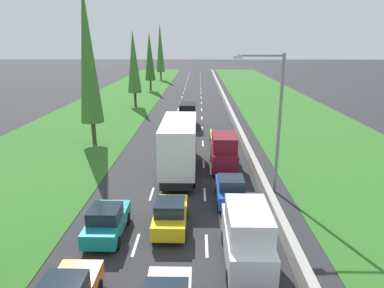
# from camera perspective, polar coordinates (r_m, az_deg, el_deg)

# --- Properties ---
(ground_plane) EXTENTS (300.00, 300.00, 0.00)m
(ground_plane) POSITION_cam_1_polar(r_m,az_deg,el_deg) (60.74, -0.14, 7.25)
(ground_plane) COLOR #28282B
(ground_plane) RESTS_ON ground
(grass_verge_left) EXTENTS (14.00, 140.00, 0.04)m
(grass_verge_left) POSITION_cam_1_polar(r_m,az_deg,el_deg) (62.30, -11.94, 7.15)
(grass_verge_left) COLOR #2D6623
(grass_verge_left) RESTS_ON ground
(grass_verge_right) EXTENTS (14.00, 140.00, 0.04)m
(grass_verge_right) POSITION_cam_1_polar(r_m,az_deg,el_deg) (62.10, 13.32, 7.03)
(grass_verge_right) COLOR #2D6623
(grass_verge_right) RESTS_ON ground
(median_barrier) EXTENTS (0.44, 120.00, 0.85)m
(median_barrier) POSITION_cam_1_polar(r_m,az_deg,el_deg) (60.81, 5.29, 7.60)
(median_barrier) COLOR #9E9B93
(median_barrier) RESTS_ON ground
(lane_markings) EXTENTS (3.64, 116.00, 0.01)m
(lane_markings) POSITION_cam_1_polar(r_m,az_deg,el_deg) (60.73, -0.14, 7.26)
(lane_markings) COLOR white
(lane_markings) RESTS_ON ground
(white_van_right_lane) EXTENTS (1.96, 4.90, 2.82)m
(white_van_right_lane) POSITION_cam_1_polar(r_m,az_deg,el_deg) (16.01, 9.00, -14.68)
(white_van_right_lane) COLOR white
(white_van_right_lane) RESTS_ON ground
(yellow_hatchback_centre_lane) EXTENTS (1.74, 3.90, 1.72)m
(yellow_hatchback_centre_lane) POSITION_cam_1_polar(r_m,az_deg,el_deg) (18.77, -3.56, -11.52)
(yellow_hatchback_centre_lane) COLOR yellow
(yellow_hatchback_centre_lane) RESTS_ON ground
(white_box_truck_centre_lane) EXTENTS (2.46, 9.40, 4.18)m
(white_box_truck_centre_lane) POSITION_cam_1_polar(r_m,az_deg,el_deg) (26.32, -2.04, -0.03)
(white_box_truck_centre_lane) COLOR black
(white_box_truck_centre_lane) RESTS_ON ground
(blue_hatchback_centre_lane) EXTENTS (1.74, 3.90, 1.72)m
(blue_hatchback_centre_lane) POSITION_cam_1_polar(r_m,az_deg,el_deg) (35.21, -1.45, 1.93)
(blue_hatchback_centre_lane) COLOR #1E47B7
(blue_hatchback_centre_lane) RESTS_ON ground
(blue_hatchback_right_lane) EXTENTS (1.74, 3.90, 1.72)m
(blue_hatchback_right_lane) POSITION_cam_1_polar(r_m,az_deg,el_deg) (21.82, 6.32, -7.44)
(blue_hatchback_right_lane) COLOR #1E47B7
(blue_hatchback_right_lane) RESTS_ON ground
(maroon_van_right_lane) EXTENTS (1.96, 4.90, 2.82)m
(maroon_van_right_lane) POSITION_cam_1_polar(r_m,az_deg,el_deg) (27.24, 5.24, -1.25)
(maroon_van_right_lane) COLOR maroon
(maroon_van_right_lane) RESTS_ON ground
(yellow_sedan_right_lane) EXTENTS (1.82, 4.50, 1.64)m
(yellow_sedan_right_lane) POSITION_cam_1_polar(r_m,az_deg,el_deg) (33.75, 4.56, 1.20)
(yellow_sedan_right_lane) COLOR yellow
(yellow_sedan_right_lane) RESTS_ON ground
(black_van_centre_lane) EXTENTS (1.96, 4.90, 2.82)m
(black_van_centre_lane) POSITION_cam_1_polar(r_m,az_deg,el_deg) (40.87, -0.71, 4.77)
(black_van_centre_lane) COLOR black
(black_van_centre_lane) RESTS_ON ground
(teal_hatchback_left_lane) EXTENTS (1.74, 3.90, 1.72)m
(teal_hatchback_left_lane) POSITION_cam_1_polar(r_m,az_deg,el_deg) (18.62, -13.81, -12.25)
(teal_hatchback_left_lane) COLOR teal
(teal_hatchback_left_lane) RESTS_ON ground
(poplar_tree_second) EXTENTS (2.17, 2.17, 14.90)m
(poplar_tree_second) POSITION_cam_1_polar(r_m,az_deg,el_deg) (34.29, -16.81, 13.85)
(poplar_tree_second) COLOR #4C3823
(poplar_tree_second) RESTS_ON ground
(poplar_tree_third) EXTENTS (2.09, 2.09, 11.44)m
(poplar_tree_third) POSITION_cam_1_polar(r_m,az_deg,el_deg) (54.30, -9.57, 13.14)
(poplar_tree_third) COLOR #4C3823
(poplar_tree_third) RESTS_ON ground
(poplar_tree_fourth) EXTENTS (2.09, 2.09, 11.67)m
(poplar_tree_fourth) POSITION_cam_1_polar(r_m,az_deg,el_deg) (72.26, -6.97, 14.08)
(poplar_tree_fourth) COLOR #4C3823
(poplar_tree_fourth) RESTS_ON ground
(poplar_tree_fifth) EXTENTS (2.16, 2.16, 14.43)m
(poplar_tree_fifth) POSITION_cam_1_polar(r_m,az_deg,el_deg) (93.27, -5.25, 15.46)
(poplar_tree_fifth) COLOR #4C3823
(poplar_tree_fifth) RESTS_ON ground
(street_light_mast) EXTENTS (3.20, 0.28, 9.00)m
(street_light_mast) POSITION_cam_1_polar(r_m,az_deg,el_deg) (22.50, 13.41, 4.71)
(street_light_mast) COLOR gray
(street_light_mast) RESTS_ON ground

